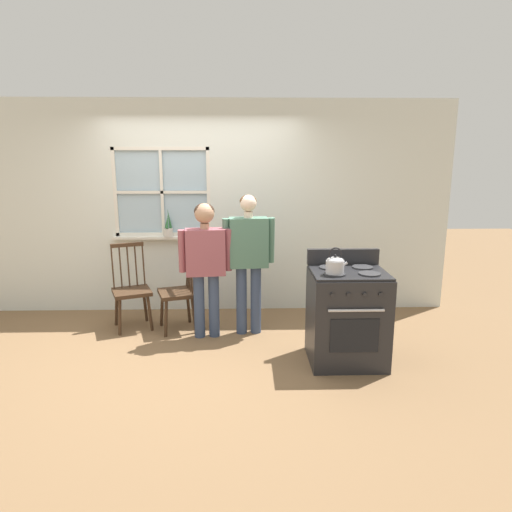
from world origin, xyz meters
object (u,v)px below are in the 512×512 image
at_px(chair_by_window, 131,291).
at_px(person_elderly_left, 205,256).
at_px(person_teen_center, 248,252).
at_px(potted_plant, 168,229).
at_px(chair_near_wall, 179,292).
at_px(kettle, 335,264).
at_px(stove, 347,316).

distance_m(chair_by_window, person_elderly_left, 1.07).
xyz_separation_m(person_teen_center, potted_plant, (-1.01, 0.78, 0.14)).
bearing_deg(chair_by_window, person_teen_center, -30.16).
distance_m(chair_by_window, chair_near_wall, 0.57).
xyz_separation_m(chair_near_wall, person_elderly_left, (0.34, -0.23, 0.48)).
xyz_separation_m(person_elderly_left, potted_plant, (-0.54, 0.88, 0.17)).
bearing_deg(potted_plant, kettle, -42.88).
relative_size(person_teen_center, potted_plant, 4.43).
distance_m(person_teen_center, stove, 1.32).
relative_size(person_elderly_left, potted_plant, 4.21).
relative_size(chair_near_wall, stove, 0.92).
bearing_deg(chair_near_wall, person_teen_center, 63.36).
height_order(chair_near_wall, kettle, kettle).
height_order(person_elderly_left, stove, person_elderly_left).
height_order(stove, kettle, kettle).
distance_m(chair_near_wall, potted_plant, 0.94).
xyz_separation_m(chair_near_wall, stove, (1.77, -0.90, 0.02)).
relative_size(chair_by_window, chair_near_wall, 1.00).
height_order(chair_by_window, person_elderly_left, person_elderly_left).
xyz_separation_m(person_elderly_left, person_teen_center, (0.47, 0.10, 0.03)).
bearing_deg(chair_near_wall, person_elderly_left, 38.58).
xyz_separation_m(chair_by_window, stove, (2.34, -0.97, 0.02)).
bearing_deg(kettle, person_teen_center, 131.54).
bearing_deg(potted_plant, stove, -38.14).
bearing_deg(potted_plant, chair_near_wall, -72.83).
bearing_deg(person_elderly_left, potted_plant, 115.25).
xyz_separation_m(chair_near_wall, potted_plant, (-0.20, 0.65, 0.65)).
distance_m(person_elderly_left, person_teen_center, 0.48).
bearing_deg(stove, chair_by_window, 157.46).
xyz_separation_m(person_elderly_left, kettle, (1.27, -0.80, 0.09)).
relative_size(person_elderly_left, person_teen_center, 0.95).
distance_m(chair_near_wall, person_teen_center, 0.96).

